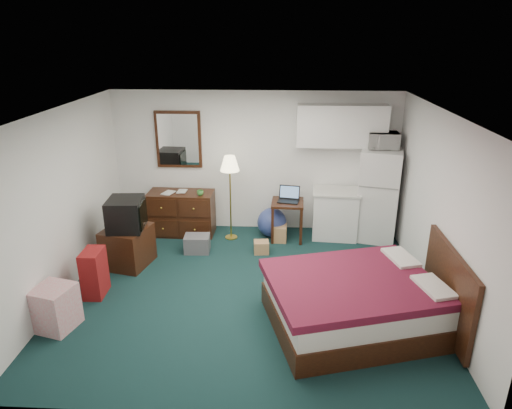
# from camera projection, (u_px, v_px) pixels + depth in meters

# --- Properties ---
(floor) EXTENTS (5.00, 4.50, 0.01)m
(floor) POSITION_uv_depth(u_px,v_px,m) (247.00, 290.00, 6.44)
(floor) COLOR #153337
(floor) RESTS_ON ground
(ceiling) EXTENTS (5.00, 4.50, 0.01)m
(ceiling) POSITION_uv_depth(u_px,v_px,m) (246.00, 112.00, 5.55)
(ceiling) COLOR white
(ceiling) RESTS_ON walls
(walls) EXTENTS (5.01, 4.51, 2.50)m
(walls) POSITION_uv_depth(u_px,v_px,m) (247.00, 208.00, 5.99)
(walls) COLOR white
(walls) RESTS_ON floor
(mirror) EXTENTS (0.80, 0.06, 1.00)m
(mirror) POSITION_uv_depth(u_px,v_px,m) (179.00, 139.00, 7.99)
(mirror) COLOR white
(mirror) RESTS_ON walls
(upper_cabinets) EXTENTS (1.50, 0.35, 0.70)m
(upper_cabinets) POSITION_uv_depth(u_px,v_px,m) (341.00, 126.00, 7.61)
(upper_cabinets) COLOR white
(upper_cabinets) RESTS_ON walls
(headboard) EXTENTS (0.06, 1.56, 1.00)m
(headboard) POSITION_uv_depth(u_px,v_px,m) (448.00, 289.00, 5.44)
(headboard) COLOR black
(headboard) RESTS_ON walls
(dresser) EXTENTS (1.16, 0.55, 0.78)m
(dresser) POSITION_uv_depth(u_px,v_px,m) (182.00, 213.00, 8.13)
(dresser) COLOR black
(dresser) RESTS_ON floor
(floor_lamp) EXTENTS (0.39, 0.39, 1.49)m
(floor_lamp) POSITION_uv_depth(u_px,v_px,m) (230.00, 198.00, 7.82)
(floor_lamp) COLOR gold
(floor_lamp) RESTS_ON floor
(desk) EXTENTS (0.57, 0.57, 0.69)m
(desk) POSITION_uv_depth(u_px,v_px,m) (287.00, 220.00, 7.94)
(desk) COLOR black
(desk) RESTS_ON floor
(exercise_ball) EXTENTS (0.66, 0.66, 0.52)m
(exercise_ball) POSITION_uv_depth(u_px,v_px,m) (272.00, 222.00, 8.07)
(exercise_ball) COLOR navy
(exercise_ball) RESTS_ON floor
(kitchen_counter) EXTENTS (0.80, 0.63, 0.83)m
(kitchen_counter) POSITION_uv_depth(u_px,v_px,m) (335.00, 214.00, 8.01)
(kitchen_counter) COLOR white
(kitchen_counter) RESTS_ON floor
(fridge) EXTENTS (0.80, 0.80, 1.60)m
(fridge) POSITION_uv_depth(u_px,v_px,m) (378.00, 195.00, 7.81)
(fridge) COLOR silver
(fridge) RESTS_ON floor
(bed) EXTENTS (2.32, 2.01, 0.63)m
(bed) POSITION_uv_depth(u_px,v_px,m) (354.00, 303.00, 5.57)
(bed) COLOR #581525
(bed) RESTS_ON floor
(tv_stand) EXTENTS (0.75, 0.79, 0.61)m
(tv_stand) POSITION_uv_depth(u_px,v_px,m) (128.00, 246.00, 7.06)
(tv_stand) COLOR black
(tv_stand) RESTS_ON floor
(suitcase) EXTENTS (0.26, 0.41, 0.66)m
(suitcase) POSITION_uv_depth(u_px,v_px,m) (94.00, 273.00, 6.23)
(suitcase) COLOR #650601
(suitcase) RESTS_ON floor
(retail_box) EXTENTS (0.54, 0.54, 0.55)m
(retail_box) POSITION_uv_depth(u_px,v_px,m) (55.00, 308.00, 5.55)
(retail_box) COLOR silver
(retail_box) RESTS_ON floor
(file_bin) EXTENTS (0.42, 0.32, 0.29)m
(file_bin) POSITION_uv_depth(u_px,v_px,m) (197.00, 244.00, 7.52)
(file_bin) COLOR #5A5A62
(file_bin) RESTS_ON floor
(cardboard_box_a) EXTENTS (0.26, 0.23, 0.20)m
(cardboard_box_a) POSITION_uv_depth(u_px,v_px,m) (261.00, 247.00, 7.50)
(cardboard_box_a) COLOR #B08451
(cardboard_box_a) RESTS_ON floor
(cardboard_box_b) EXTENTS (0.25, 0.29, 0.28)m
(cardboard_box_b) POSITION_uv_depth(u_px,v_px,m) (280.00, 233.00, 7.93)
(cardboard_box_b) COLOR #B08451
(cardboard_box_b) RESTS_ON floor
(laptop) EXTENTS (0.40, 0.34, 0.24)m
(laptop) POSITION_uv_depth(u_px,v_px,m) (288.00, 195.00, 7.78)
(laptop) COLOR black
(laptop) RESTS_ON desk
(crt_tv) EXTENTS (0.56, 0.60, 0.48)m
(crt_tv) POSITION_uv_depth(u_px,v_px,m) (126.00, 214.00, 6.85)
(crt_tv) COLOR black
(crt_tv) RESTS_ON tv_stand
(microwave) EXTENTS (0.49, 0.27, 0.33)m
(microwave) POSITION_uv_depth(u_px,v_px,m) (383.00, 139.00, 7.51)
(microwave) COLOR silver
(microwave) RESTS_ON fridge
(book_a) EXTENTS (0.17, 0.08, 0.24)m
(book_a) POSITION_uv_depth(u_px,v_px,m) (164.00, 186.00, 7.93)
(book_a) COLOR #B08451
(book_a) RESTS_ON dresser
(book_b) EXTENTS (0.16, 0.03, 0.21)m
(book_b) POSITION_uv_depth(u_px,v_px,m) (177.00, 186.00, 7.99)
(book_b) COLOR #B08451
(book_b) RESTS_ON dresser
(mug) EXTENTS (0.13, 0.11, 0.11)m
(mug) POSITION_uv_depth(u_px,v_px,m) (200.00, 192.00, 7.83)
(mug) COLOR #408E3B
(mug) RESTS_ON dresser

